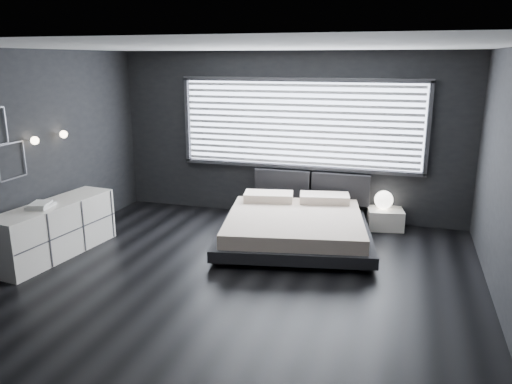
% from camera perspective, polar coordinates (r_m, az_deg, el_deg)
% --- Properties ---
extents(room, '(6.04, 6.00, 2.80)m').
position_cam_1_polar(room, '(5.93, -2.40, 2.64)').
color(room, black).
rests_on(room, ground).
extents(window, '(4.14, 0.09, 1.52)m').
position_cam_1_polar(window, '(8.41, 5.02, 7.71)').
color(window, white).
rests_on(window, ground).
extents(headboard, '(1.96, 0.16, 0.52)m').
position_cam_1_polar(headboard, '(8.50, 6.32, 0.61)').
color(headboard, black).
rests_on(headboard, ground).
extents(sconce_near, '(0.18, 0.11, 0.11)m').
position_cam_1_polar(sconce_near, '(7.39, -23.98, 5.40)').
color(sconce_near, silver).
rests_on(sconce_near, ground).
extents(sconce_far, '(0.18, 0.11, 0.11)m').
position_cam_1_polar(sconce_far, '(7.85, -21.15, 6.17)').
color(sconce_far, silver).
rests_on(sconce_far, ground).
extents(wall_art_lower, '(0.01, 0.48, 0.48)m').
position_cam_1_polar(wall_art_lower, '(7.23, -26.13, 3.20)').
color(wall_art_lower, '#47474C').
rests_on(wall_art_lower, ground).
extents(bed, '(2.55, 2.47, 0.57)m').
position_cam_1_polar(bed, '(7.44, 4.42, -3.90)').
color(bed, black).
rests_on(bed, ground).
extents(nightstand, '(0.62, 0.55, 0.32)m').
position_cam_1_polar(nightstand, '(8.35, 14.54, -2.97)').
color(nightstand, white).
rests_on(nightstand, ground).
extents(orb_lamp, '(0.30, 0.30, 0.30)m').
position_cam_1_polar(orb_lamp, '(8.28, 14.39, -0.87)').
color(orb_lamp, white).
rests_on(orb_lamp, nightstand).
extents(dresser, '(0.73, 1.93, 0.75)m').
position_cam_1_polar(dresser, '(7.47, -21.95, -4.00)').
color(dresser, white).
rests_on(dresser, ground).
extents(book_stack, '(0.33, 0.39, 0.07)m').
position_cam_1_polar(book_stack, '(7.21, -23.40, -1.38)').
color(book_stack, silver).
rests_on(book_stack, dresser).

